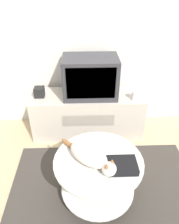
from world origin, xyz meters
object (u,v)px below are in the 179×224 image
Objects in this scene: dvd_box at (122,165)px; speaker at (39,92)px; cat at (90,156)px; tv at (90,77)px.

speaker is at bearing 126.90° from dvd_box.
speaker is 0.48× the size of dvd_box.
cat is at bearing 162.84° from dvd_box.
tv is 0.62m from speaker.
cat is (0.56, -1.00, -0.05)m from speaker.
speaker is at bearing 164.20° from cat.
tv reaches higher than cat.
speaker reaches higher than cat.
tv is 5.42× the size of speaker.
tv is 1.04m from cat.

